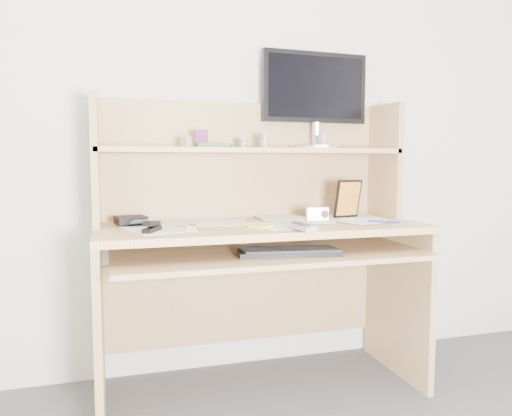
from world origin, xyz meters
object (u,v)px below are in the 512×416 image
object	(u,v)px
keyboard	(289,252)
game_case	(348,199)
desk	(256,234)
tv_remote	(300,227)
monitor	(315,98)

from	to	relation	value
keyboard	game_case	bearing A→B (deg)	45.33
desk	tv_remote	bearing A→B (deg)	-75.24
keyboard	monitor	size ratio (longest dim) A/B	0.77
keyboard	monitor	world-z (taller)	monitor
desk	game_case	bearing A→B (deg)	-2.10
tv_remote	monitor	bearing A→B (deg)	54.16
monitor	game_case	bearing A→B (deg)	-67.07
desk	tv_remote	world-z (taller)	desk
desk	game_case	xyz separation A→B (m)	(0.45, -0.02, 0.15)
desk	keyboard	bearing A→B (deg)	-81.11
tv_remote	game_case	bearing A→B (deg)	33.36
keyboard	game_case	xyz separation A→B (m)	(0.40, 0.28, 0.18)
game_case	desk	bearing A→B (deg)	169.84
desk	monitor	distance (m)	0.75
keyboard	desk	bearing A→B (deg)	108.76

